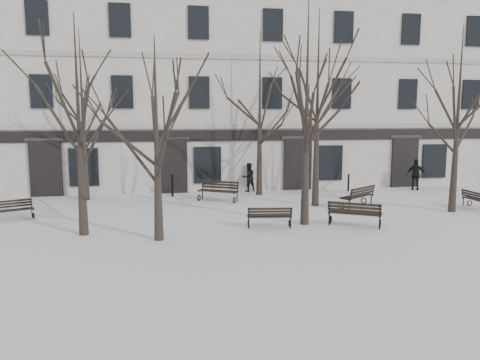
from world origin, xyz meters
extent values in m
plane|color=silver|center=(0.00, 0.00, 0.00)|extent=(100.00, 100.00, 0.00)
cube|color=silver|center=(0.00, 13.00, 5.50)|extent=(40.00, 10.00, 11.00)
cube|color=#A29D95|center=(0.00, 7.97, 3.60)|extent=(40.00, 0.12, 0.25)
cube|color=#A29D95|center=(0.00, 7.97, 7.30)|extent=(40.00, 0.12, 0.25)
cube|color=black|center=(0.00, 7.96, 3.10)|extent=(40.00, 0.10, 0.60)
cube|color=black|center=(-10.00, 7.94, 1.45)|extent=(1.60, 0.22, 2.90)
cube|color=#2D2B28|center=(-10.00, 7.90, 2.95)|extent=(1.90, 0.08, 0.18)
cube|color=black|center=(-8.10, 7.95, 1.50)|extent=(1.50, 0.14, 2.00)
cube|color=black|center=(-3.50, 7.94, 1.45)|extent=(1.60, 0.22, 2.90)
cube|color=#2D2B28|center=(-3.50, 7.90, 2.95)|extent=(1.90, 0.08, 0.18)
cube|color=black|center=(-1.60, 7.95, 1.50)|extent=(1.50, 0.14, 2.00)
cube|color=black|center=(3.50, 7.94, 1.45)|extent=(1.60, 0.22, 2.90)
cube|color=#2D2B28|center=(3.50, 7.90, 2.95)|extent=(1.90, 0.08, 0.18)
cube|color=black|center=(5.40, 7.95, 1.50)|extent=(1.50, 0.14, 2.00)
cube|color=black|center=(10.00, 7.94, 1.45)|extent=(1.60, 0.22, 2.90)
cube|color=#2D2B28|center=(10.00, 7.90, 2.95)|extent=(1.90, 0.08, 0.18)
cube|color=black|center=(11.90, 7.95, 1.50)|extent=(1.50, 0.14, 2.00)
cube|color=black|center=(-10.00, 7.95, 5.40)|extent=(1.10, 0.14, 1.70)
cube|color=black|center=(-10.00, 7.95, 9.00)|extent=(1.10, 0.14, 1.70)
cube|color=black|center=(-6.00, 7.95, 5.40)|extent=(1.10, 0.14, 1.70)
cube|color=black|center=(-6.00, 7.95, 9.00)|extent=(1.10, 0.14, 1.70)
cube|color=black|center=(-2.00, 7.95, 5.40)|extent=(1.10, 0.14, 1.70)
cube|color=black|center=(-2.00, 7.95, 9.00)|extent=(1.10, 0.14, 1.70)
cube|color=black|center=(2.00, 7.95, 5.40)|extent=(1.10, 0.14, 1.70)
cube|color=black|center=(2.00, 7.95, 9.00)|extent=(1.10, 0.14, 1.70)
cube|color=black|center=(6.00, 7.95, 5.40)|extent=(1.10, 0.14, 1.70)
cube|color=black|center=(6.00, 7.95, 9.00)|extent=(1.10, 0.14, 1.70)
cube|color=black|center=(10.00, 7.95, 5.40)|extent=(1.10, 0.14, 1.70)
cube|color=black|center=(10.00, 7.95, 9.00)|extent=(1.10, 0.14, 1.70)
cube|color=black|center=(14.00, 7.95, 5.40)|extent=(1.10, 0.14, 1.70)
cube|color=black|center=(14.00, 7.95, 9.00)|extent=(1.10, 0.14, 1.70)
cone|color=black|center=(-6.82, -0.51, 1.61)|extent=(0.34, 0.34, 3.21)
cone|color=black|center=(-4.17, -1.65, 1.43)|extent=(0.34, 0.34, 2.86)
cone|color=black|center=(1.42, -0.25, 1.79)|extent=(0.34, 0.34, 3.58)
cone|color=black|center=(8.53, 0.99, 1.66)|extent=(0.34, 0.34, 3.33)
cone|color=black|center=(-7.81, 6.52, 1.74)|extent=(0.34, 0.34, 3.49)
cone|color=black|center=(1.03, 6.61, 1.79)|extent=(0.34, 0.34, 3.59)
cone|color=black|center=(3.02, 3.27, 1.88)|extent=(0.34, 0.34, 3.76)
torus|color=black|center=(-9.28, 2.47, 0.13)|extent=(0.15, 0.26, 0.26)
cylinder|color=black|center=(-9.42, 2.76, 0.20)|extent=(0.04, 0.04, 0.40)
cube|color=black|center=(-9.35, 2.62, 0.40)|extent=(0.25, 0.47, 0.04)
cube|color=black|center=(-9.96, 2.11, 0.42)|extent=(1.50, 0.76, 0.03)
cube|color=black|center=(-10.01, 2.23, 0.42)|extent=(1.50, 0.76, 0.03)
cube|color=black|center=(-10.06, 2.34, 0.42)|extent=(1.50, 0.76, 0.03)
cube|color=black|center=(-10.12, 2.46, 0.42)|extent=(1.50, 0.76, 0.03)
cube|color=black|center=(-10.13, 2.49, 0.54)|extent=(1.48, 0.71, 0.08)
cube|color=black|center=(-10.14, 2.51, 0.65)|extent=(1.48, 0.71, 0.08)
cube|color=black|center=(-10.15, 2.52, 0.76)|extent=(1.48, 0.71, 0.08)
cylinder|color=black|center=(-9.45, 2.83, 0.58)|extent=(0.09, 0.13, 0.45)
torus|color=black|center=(0.74, -0.49, 0.13)|extent=(0.08, 0.27, 0.27)
cylinder|color=black|center=(0.70, -0.82, 0.21)|extent=(0.05, 0.05, 0.42)
cube|color=black|center=(0.72, -0.65, 0.42)|extent=(0.11, 0.51, 0.05)
torus|color=black|center=(-0.82, -0.29, 0.13)|extent=(0.08, 0.27, 0.27)
cylinder|color=black|center=(-0.86, -0.63, 0.21)|extent=(0.05, 0.05, 0.42)
cube|color=black|center=(-0.84, -0.46, 0.42)|extent=(0.11, 0.51, 0.05)
cube|color=black|center=(-0.03, -0.35, 0.44)|extent=(1.66, 0.29, 0.03)
cube|color=black|center=(-0.05, -0.48, 0.44)|extent=(1.66, 0.29, 0.03)
cube|color=black|center=(-0.07, -0.61, 0.44)|extent=(1.66, 0.29, 0.03)
cube|color=black|center=(-0.08, -0.74, 0.44)|extent=(1.66, 0.29, 0.03)
cube|color=black|center=(-0.09, -0.78, 0.56)|extent=(1.66, 0.24, 0.08)
cube|color=black|center=(-0.09, -0.80, 0.67)|extent=(1.66, 0.24, 0.08)
cube|color=black|center=(-0.09, -0.82, 0.78)|extent=(1.66, 0.24, 0.08)
cylinder|color=black|center=(0.69, -0.89, 0.60)|extent=(0.05, 0.14, 0.46)
cylinder|color=black|center=(-0.87, -0.70, 0.60)|extent=(0.05, 0.14, 0.46)
torus|color=black|center=(4.12, -1.18, 0.15)|extent=(0.20, 0.31, 0.32)
cylinder|color=black|center=(3.92, -1.53, 0.25)|extent=(0.06, 0.06, 0.50)
cube|color=black|center=(4.02, -1.36, 0.50)|extent=(0.35, 0.55, 0.06)
torus|color=black|center=(2.49, -0.26, 0.15)|extent=(0.20, 0.31, 0.32)
cylinder|color=black|center=(2.29, -0.61, 0.25)|extent=(0.06, 0.06, 0.50)
cube|color=black|center=(2.39, -0.44, 0.50)|extent=(0.35, 0.55, 0.06)
cube|color=black|center=(3.32, -0.69, 0.52)|extent=(1.77, 1.06, 0.04)
cube|color=black|center=(3.25, -0.82, 0.52)|extent=(1.77, 1.06, 0.04)
cube|color=black|center=(3.17, -0.95, 0.52)|extent=(1.77, 1.06, 0.04)
cube|color=black|center=(3.10, -1.09, 0.52)|extent=(1.77, 1.06, 0.04)
cube|color=black|center=(3.08, -1.13, 0.66)|extent=(1.75, 1.01, 0.10)
cube|color=black|center=(3.06, -1.15, 0.79)|extent=(1.75, 1.01, 0.10)
cube|color=black|center=(3.05, -1.17, 0.92)|extent=(1.75, 1.01, 0.10)
cylinder|color=black|center=(3.88, -1.60, 0.72)|extent=(0.12, 0.16, 0.55)
cylinder|color=black|center=(2.25, -0.69, 0.72)|extent=(0.12, 0.16, 0.55)
torus|color=black|center=(-2.26, 5.39, 0.15)|extent=(0.20, 0.30, 0.32)
cylinder|color=black|center=(-2.07, 5.73, 0.25)|extent=(0.05, 0.05, 0.49)
cube|color=black|center=(-2.17, 5.56, 0.49)|extent=(0.34, 0.55, 0.05)
torus|color=black|center=(-0.64, 4.47, 0.15)|extent=(0.20, 0.30, 0.32)
cylinder|color=black|center=(-0.44, 4.82, 0.25)|extent=(0.05, 0.05, 0.49)
cube|color=black|center=(-0.54, 4.65, 0.49)|extent=(0.34, 0.55, 0.05)
cube|color=black|center=(-1.47, 4.89, 0.52)|extent=(1.77, 1.05, 0.04)
cube|color=black|center=(-1.40, 5.03, 0.52)|extent=(1.77, 1.05, 0.04)
cube|color=black|center=(-1.32, 5.16, 0.52)|extent=(1.77, 1.05, 0.04)
cube|color=black|center=(-1.25, 5.30, 0.52)|extent=(1.77, 1.05, 0.04)
cube|color=black|center=(-1.23, 5.33, 0.66)|extent=(1.74, 1.00, 0.10)
cube|color=black|center=(-1.21, 5.35, 0.79)|extent=(1.74, 1.00, 0.10)
cube|color=black|center=(-1.20, 5.38, 0.92)|extent=(1.74, 1.00, 0.10)
cylinder|color=black|center=(-2.03, 5.81, 0.71)|extent=(0.12, 0.16, 0.55)
cylinder|color=black|center=(-0.40, 4.90, 0.71)|extent=(0.12, 0.16, 0.55)
torus|color=black|center=(5.46, 3.33, 0.15)|extent=(0.23, 0.29, 0.32)
cylinder|color=black|center=(5.69, 3.00, 0.25)|extent=(0.06, 0.06, 0.50)
cube|color=black|center=(5.57, 3.17, 0.50)|extent=(0.39, 0.53, 0.06)
torus|color=black|center=(3.92, 2.26, 0.15)|extent=(0.23, 0.29, 0.32)
cylinder|color=black|center=(4.15, 1.93, 0.25)|extent=(0.06, 0.06, 0.50)
cube|color=black|center=(4.03, 2.09, 0.50)|extent=(0.39, 0.53, 0.06)
cube|color=black|center=(4.67, 2.83, 0.52)|extent=(1.69, 1.22, 0.04)
cube|color=black|center=(4.75, 2.70, 0.52)|extent=(1.69, 1.22, 0.04)
cube|color=black|center=(4.84, 2.58, 0.52)|extent=(1.69, 1.22, 0.04)
cube|color=black|center=(4.93, 2.45, 0.52)|extent=(1.69, 1.22, 0.04)
cube|color=black|center=(4.96, 2.41, 0.66)|extent=(1.65, 1.17, 0.10)
cube|color=black|center=(4.97, 2.39, 0.80)|extent=(1.65, 1.17, 0.10)
cube|color=black|center=(4.98, 2.37, 0.93)|extent=(1.65, 1.17, 0.10)
cylinder|color=black|center=(5.74, 2.93, 0.72)|extent=(0.13, 0.16, 0.55)
cylinder|color=black|center=(4.20, 1.86, 0.72)|extent=(0.13, 0.16, 0.55)
torus|color=black|center=(10.14, 2.04, 0.13)|extent=(0.27, 0.05, 0.27)
cylinder|color=black|center=(9.81, 2.04, 0.21)|extent=(0.05, 0.05, 0.42)
cube|color=black|center=(9.98, 2.04, 0.42)|extent=(0.51, 0.06, 0.05)
cube|color=black|center=(10.07, 1.26, 0.43)|extent=(0.12, 1.66, 0.03)
cube|color=black|center=(9.94, 1.25, 0.43)|extent=(0.12, 1.66, 0.03)
cube|color=black|center=(9.81, 1.25, 0.43)|extent=(0.12, 1.66, 0.03)
cube|color=black|center=(9.77, 1.25, 0.55)|extent=(0.07, 1.66, 0.08)
cube|color=black|center=(9.75, 1.25, 0.66)|extent=(0.07, 1.66, 0.08)
cube|color=black|center=(9.73, 1.25, 0.78)|extent=(0.07, 1.66, 0.08)
cylinder|color=black|center=(9.74, 2.03, 0.60)|extent=(0.13, 0.04, 0.46)
cylinder|color=black|center=(-3.54, 6.82, 0.54)|extent=(0.13, 0.13, 1.09)
sphere|color=black|center=(-3.54, 6.82, 1.11)|extent=(0.15, 0.15, 0.15)
cylinder|color=black|center=(6.15, 6.92, 0.44)|extent=(0.11, 0.11, 0.89)
sphere|color=black|center=(6.15, 6.92, 0.90)|extent=(0.12, 0.12, 0.12)
imported|color=black|center=(0.66, 7.76, 0.00)|extent=(0.90, 0.78, 1.59)
imported|color=black|center=(10.05, 6.68, 0.00)|extent=(1.11, 0.86, 1.75)
camera|label=1|loc=(-3.95, -17.44, 4.27)|focal=35.00mm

